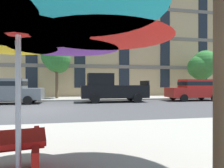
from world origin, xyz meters
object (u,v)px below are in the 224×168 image
(sedan_gray, at_px, (9,90))
(pickup_black, at_px, (111,89))
(patio_umbrella, at_px, (18,12))
(sedan_red, at_px, (194,89))
(street_tree_right, at_px, (202,66))
(street_tree_middle, at_px, (56,58))

(sedan_gray, bearing_deg, pickup_black, 0.00)
(pickup_black, bearing_deg, patio_umbrella, -104.83)
(sedan_red, xyz_separation_m, street_tree_right, (2.63, 2.62, 2.27))
(sedan_gray, relative_size, patio_umbrella, 1.24)
(pickup_black, relative_size, street_tree_middle, 0.99)
(pickup_black, relative_size, patio_umbrella, 1.43)
(pickup_black, distance_m, sedan_red, 7.05)
(sedan_gray, distance_m, pickup_black, 7.32)
(sedan_gray, bearing_deg, patio_umbrella, -72.70)
(sedan_gray, height_order, street_tree_middle, street_tree_middle)
(sedan_red, height_order, street_tree_right, street_tree_right)
(street_tree_middle, xyz_separation_m, patio_umbrella, (1.03, -15.96, -1.47))
(sedan_red, height_order, street_tree_middle, street_tree_middle)
(street_tree_middle, bearing_deg, sedan_gray, -131.89)
(sedan_gray, height_order, sedan_red, same)
(pickup_black, xyz_separation_m, street_tree_right, (9.68, 2.62, 2.19))
(sedan_red, relative_size, street_tree_right, 0.93)
(street_tree_middle, distance_m, street_tree_right, 14.10)
(sedan_red, distance_m, street_tree_middle, 12.22)
(pickup_black, height_order, street_tree_middle, street_tree_middle)
(street_tree_middle, distance_m, patio_umbrella, 16.06)
(sedan_gray, distance_m, patio_umbrella, 13.36)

